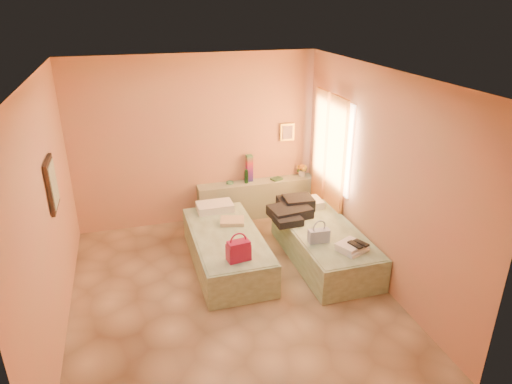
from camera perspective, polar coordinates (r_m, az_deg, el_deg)
The scene contains 16 objects.
ground at distance 6.15m, azimuth -3.23°, elevation -12.38°, with size 4.50×4.50×0.00m, color tan.
room_walls at distance 5.88m, azimuth -2.93°, elevation 5.48°, with size 4.02×4.51×2.81m.
headboard_ledge at distance 7.97m, azimuth 0.10°, elevation -0.85°, with size 2.05×0.30×0.65m, color gray.
bed_left at distance 6.59m, azimuth -3.69°, elevation -7.13°, with size 0.90×2.00×0.50m, color #B4D3A9.
bed_right at distance 6.75m, azimuth 8.49°, elevation -6.57°, with size 0.90×2.00×0.50m, color #B4D3A9.
water_bottle at distance 7.74m, azimuth -1.21°, elevation 1.95°, with size 0.07×0.07×0.23m, color #163E1F.
rainbow_box at distance 7.80m, azimuth -0.83°, elevation 3.02°, with size 0.10×0.10×0.47m, color #A3143C.
small_dish at distance 7.77m, azimuth -3.29°, elevation 1.18°, with size 0.13×0.13×0.03m, color #4C8C63.
green_book at distance 7.92m, azimuth 2.59°, elevation 1.65°, with size 0.19×0.13×0.03m, color #2A4F35.
flower_vase at distance 8.09m, azimuth 5.77°, elevation 2.86°, with size 0.20×0.20×0.26m, color silver.
magenta_handbag at distance 5.79m, azimuth -2.21°, elevation -7.30°, with size 0.29×0.16×0.27m, color #A3143C.
khaki_garment at distance 6.75m, azimuth -2.98°, elevation -3.66°, with size 0.35×0.28×0.06m, color tan.
clothes_pile at distance 6.95m, azimuth 4.68°, elevation -2.24°, with size 0.66×0.66×0.20m, color black.
blue_handbag at distance 6.27m, azimuth 7.85°, elevation -5.44°, with size 0.28×0.12×0.18m, color #405C9A.
towel_stack at distance 6.16m, azimuth 11.96°, elevation -6.76°, with size 0.35×0.30×0.10m, color white.
sandal_pair at distance 6.12m, azimuth 12.70°, elevation -6.37°, with size 0.16×0.21×0.02m, color black.
Camera 1 is at (-1.06, -4.89, 3.58)m, focal length 32.00 mm.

